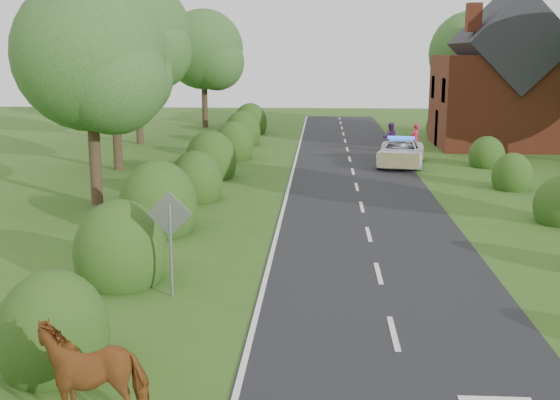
# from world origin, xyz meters

# --- Properties ---
(ground) EXTENTS (120.00, 120.00, 0.00)m
(ground) POSITION_xyz_m (0.00, 0.00, 0.00)
(ground) COLOR #35591B
(road) EXTENTS (6.00, 70.00, 0.02)m
(road) POSITION_xyz_m (0.00, 15.00, 0.01)
(road) COLOR black
(road) RESTS_ON ground
(road_markings) EXTENTS (4.96, 70.00, 0.01)m
(road_markings) POSITION_xyz_m (-1.60, 12.93, 0.03)
(road_markings) COLOR white
(road_markings) RESTS_ON road
(hedgerow_left) EXTENTS (2.75, 50.41, 3.00)m
(hedgerow_left) POSITION_xyz_m (-6.51, 11.69, 0.75)
(hedgerow_left) COLOR #2C4816
(hedgerow_left) RESTS_ON ground
(hedgerow_right) EXTENTS (2.10, 45.78, 2.10)m
(hedgerow_right) POSITION_xyz_m (6.60, 11.21, 0.55)
(hedgerow_right) COLOR #2C4816
(hedgerow_right) RESTS_ON ground
(tree_left_a) EXTENTS (5.74, 5.60, 8.38)m
(tree_left_a) POSITION_xyz_m (-9.75, 11.86, 5.34)
(tree_left_a) COLOR #332316
(tree_left_a) RESTS_ON ground
(tree_left_b) EXTENTS (5.74, 5.60, 8.07)m
(tree_left_b) POSITION_xyz_m (-11.25, 19.86, 5.04)
(tree_left_b) COLOR #332316
(tree_left_b) RESTS_ON ground
(tree_left_c) EXTENTS (6.97, 6.80, 10.22)m
(tree_left_c) POSITION_xyz_m (-12.70, 29.83, 6.53)
(tree_left_c) COLOR #332316
(tree_left_c) RESTS_ON ground
(tree_left_d) EXTENTS (6.15, 6.00, 8.89)m
(tree_left_d) POSITION_xyz_m (-10.23, 39.85, 5.64)
(tree_left_d) COLOR #332316
(tree_left_d) RESTS_ON ground
(tree_right_c) EXTENTS (6.15, 6.00, 8.58)m
(tree_right_c) POSITION_xyz_m (9.27, 37.85, 5.34)
(tree_right_c) COLOR #332316
(tree_right_c) RESTS_ON ground
(road_sign) EXTENTS (1.06, 0.08, 2.53)m
(road_sign) POSITION_xyz_m (-5.00, 2.00, 1.65)
(road_sign) COLOR gray
(road_sign) RESTS_ON ground
(house) EXTENTS (8.00, 7.40, 9.17)m
(house) POSITION_xyz_m (9.49, 30.00, 3.79)
(house) COLOR brown
(house) RESTS_ON ground
(cow) EXTENTS (2.17, 1.56, 1.39)m
(cow) POSITION_xyz_m (-5.00, -3.69, 0.69)
(cow) COLOR brown
(cow) RESTS_ON ground
(police_van) EXTENTS (2.95, 5.15, 1.49)m
(police_van) POSITION_xyz_m (2.50, 22.09, 0.67)
(police_van) COLOR white
(police_van) RESTS_ON ground
(pedestrian_red) EXTENTS (0.76, 0.74, 1.76)m
(pedestrian_red) POSITION_xyz_m (3.74, 26.12, 0.88)
(pedestrian_red) COLOR #B81D37
(pedestrian_red) RESTS_ON ground
(pedestrian_purple) EXTENTS (0.90, 0.72, 1.76)m
(pedestrian_purple) POSITION_xyz_m (2.38, 26.55, 0.88)
(pedestrian_purple) COLOR #4A1B59
(pedestrian_purple) RESTS_ON ground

